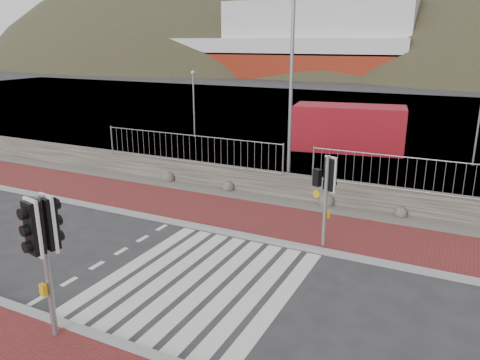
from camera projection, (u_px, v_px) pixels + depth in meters
The scene contains 16 objects.
ground at pixel (201, 282), 11.88m from camera, with size 220.00×220.00×0.00m, color #28282B.
sidewalk_far at pixel (270, 221), 15.74m from camera, with size 40.00×3.00×0.08m, color maroon.
kerb_near at pixel (123, 346), 9.29m from camera, with size 40.00×0.25×0.12m, color gray.
kerb_far at pixel (251, 237), 14.45m from camera, with size 40.00×0.25×0.12m, color gray.
zebra_crossing at pixel (201, 281), 11.88m from camera, with size 4.62×5.60×0.01m.
gravel_strip at pixel (291, 204), 17.46m from camera, with size 40.00×1.50×0.06m, color #59544C.
stone_wall at pixel (298, 187), 18.02m from camera, with size 40.00×0.60×0.90m, color #413C35.
railing at pixel (298, 154), 17.50m from camera, with size 18.07×0.07×1.22m.
quay at pixel (388, 121), 35.84m from camera, with size 120.00×40.00×0.50m, color #4C4C4F.
water at pixel (431, 84), 65.89m from camera, with size 220.00×50.00×0.05m, color #3F4C54.
ferry at pixel (282, 44), 79.13m from camera, with size 50.00×16.00×20.00m.
hills_backdrop at pixel (466, 195), 91.08m from camera, with size 254.00×90.00×100.00m.
traffic_signal_near at pixel (43, 238), 9.01m from camera, with size 0.49×0.35×3.10m.
traffic_signal_far at pixel (325, 182), 13.23m from camera, with size 0.68×0.45×2.80m.
streetlight at pixel (294, 77), 17.75m from camera, with size 1.69×0.62×8.12m.
shipping_container at pixel (348, 128), 25.86m from camera, with size 5.94×2.48×2.48m, color maroon.
Camera 1 is at (5.62, -9.10, 5.88)m, focal length 35.00 mm.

